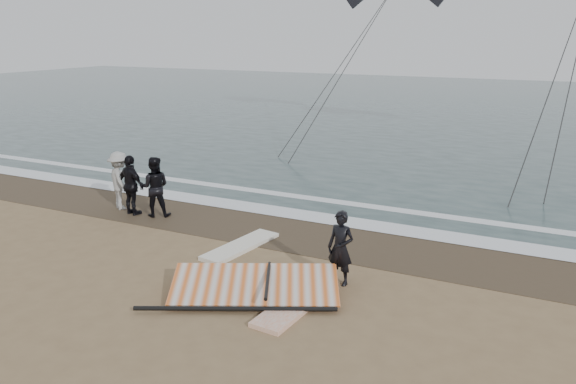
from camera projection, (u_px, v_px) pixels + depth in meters
name	position (u px, v px, depth m)	size (l,w,h in m)	color
ground	(227.00, 308.00, 11.11)	(120.00, 120.00, 0.00)	#8C704C
sea	(473.00, 108.00, 39.67)	(120.00, 54.00, 0.02)	#233838
wet_sand	(316.00, 236.00, 15.00)	(120.00, 2.80, 0.01)	#4C3D2B
foam_near	(335.00, 220.00, 16.21)	(120.00, 0.90, 0.01)	white
foam_far	(354.00, 204.00, 17.68)	(120.00, 0.45, 0.01)	white
man_main	(340.00, 248.00, 11.97)	(0.60, 0.39, 1.64)	black
board_white	(296.00, 304.00, 11.16)	(0.65, 2.34, 0.09)	white
board_cream	(241.00, 246.00, 14.16)	(0.64, 2.41, 0.10)	white
trio_cluster	(134.00, 184.00, 16.70)	(2.61, 1.21, 1.80)	black
sail_rig	(255.00, 285.00, 11.64)	(3.64, 3.01, 0.49)	black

